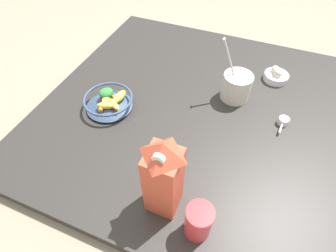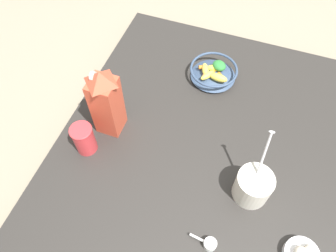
% 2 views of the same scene
% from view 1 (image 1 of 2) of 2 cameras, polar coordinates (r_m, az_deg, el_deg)
% --- Properties ---
extents(ground_plane, '(6.00, 6.00, 0.00)m').
position_cam_1_polar(ground_plane, '(1.12, 5.45, 2.79)').
color(ground_plane, gray).
extents(countertop, '(1.20, 1.20, 0.04)m').
position_cam_1_polar(countertop, '(1.10, 5.53, 3.57)').
color(countertop, '#2D2B28').
rests_on(countertop, ground_plane).
extents(fruit_bowl, '(0.20, 0.20, 0.08)m').
position_cam_1_polar(fruit_bowl, '(1.08, -12.74, 5.29)').
color(fruit_bowl, '#384C6B').
rests_on(fruit_bowl, countertop).
extents(milk_carton, '(0.09, 0.09, 0.30)m').
position_cam_1_polar(milk_carton, '(0.70, -0.98, -11.10)').
color(milk_carton, '#CC4C33').
rests_on(milk_carton, countertop).
extents(yogurt_tub, '(0.15, 0.12, 0.26)m').
position_cam_1_polar(yogurt_tub, '(1.11, 14.67, 8.56)').
color(yogurt_tub, silver).
rests_on(yogurt_tub, countertop).
extents(drinking_cup, '(0.08, 0.08, 0.12)m').
position_cam_1_polar(drinking_cup, '(0.75, 6.64, -19.88)').
color(drinking_cup, '#DB383D').
rests_on(drinking_cup, countertop).
extents(measuring_scoop, '(0.04, 0.09, 0.03)m').
position_cam_1_polar(measuring_scoop, '(1.09, 23.78, 0.92)').
color(measuring_scoop, white).
rests_on(measuring_scoop, countertop).
extents(garlic_bowl, '(0.11, 0.11, 0.06)m').
position_cam_1_polar(garlic_bowl, '(1.29, 22.48, 10.12)').
color(garlic_bowl, white).
rests_on(garlic_bowl, countertop).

